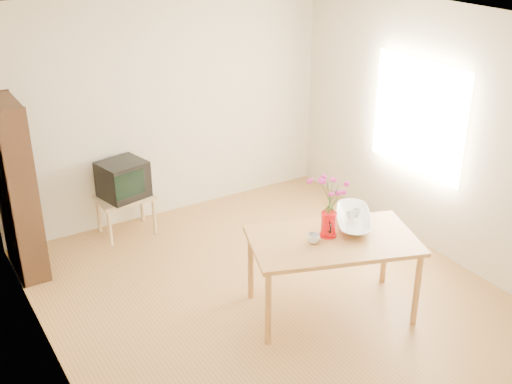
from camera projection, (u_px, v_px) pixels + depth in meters
room at (276, 172)px, 5.60m from camera, size 4.50×4.50×4.50m
table at (333, 246)px, 5.67m from camera, size 1.65×1.27×0.75m
tv_stand at (125, 202)px, 7.16m from camera, size 0.60×0.45×0.46m
bookshelf at (18, 195)px, 6.26m from camera, size 0.28×0.70×1.80m
pitcher at (328, 225)px, 5.65m from camera, size 0.15×0.21×0.23m
flowers at (330, 195)px, 5.52m from camera, size 0.26×0.26×0.37m
mug at (314, 238)px, 5.56m from camera, size 0.14×0.14×0.09m
bowl at (355, 201)px, 5.83m from camera, size 0.65×0.65×0.44m
teacup_a at (351, 206)px, 5.82m from camera, size 0.09×0.09×0.07m
teacup_b at (357, 203)px, 5.88m from camera, size 0.08×0.08×0.07m
television at (122, 179)px, 7.05m from camera, size 0.55×0.53×0.41m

